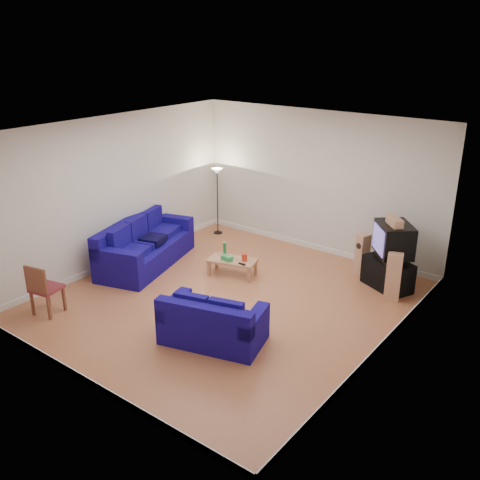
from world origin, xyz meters
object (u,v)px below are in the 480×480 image
Objects in this scene: sofa_three_seat at (144,248)px; sofa_loveseat at (212,326)px; coffee_table at (232,262)px; tv_stand at (388,274)px; television at (394,239)px.

sofa_three_seat reaches higher than sofa_loveseat.
tv_stand is (2.79, 1.40, -0.01)m from coffee_table.
tv_stand reaches higher than coffee_table.
sofa_three_seat is 2.74× the size of television.
television reaches higher than tv_stand.
television reaches higher than sofa_three_seat.
sofa_three_seat is 5.22m from television.
sofa_three_seat is at bearing -106.04° from television.
sofa_three_seat is 2.51× the size of coffee_table.
coffee_table is at bearing -128.47° from tv_stand.
television is at bearing 97.86° from sofa_three_seat.
sofa_loveseat is 4.04m from television.
sofa_loveseat is at bearing -86.98° from tv_stand.
coffee_table is at bearing -103.14° from television.
sofa_loveseat is at bearing -62.36° from television.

